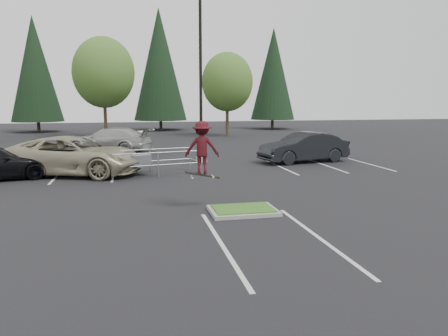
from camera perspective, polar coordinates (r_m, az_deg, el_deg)
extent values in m
plane|color=black|center=(14.59, 2.51, -5.82)|extent=(120.00, 120.00, 0.00)
cube|color=gray|center=(14.58, 2.51, -5.59)|extent=(2.20, 1.60, 0.12)
cube|color=#295E1D|center=(14.56, 2.51, -5.31)|extent=(1.95, 1.35, 0.05)
cube|color=beige|center=(22.98, -14.19, -0.62)|extent=(0.12, 5.20, 0.01)
cube|color=beige|center=(23.25, -20.85, -0.83)|extent=(0.12, 5.20, 0.01)
cube|color=beige|center=(24.33, 7.49, 0.10)|extent=(0.12, 5.20, 0.01)
cube|color=beige|center=(25.35, 13.26, 0.29)|extent=(0.12, 5.20, 0.01)
cube|color=beige|center=(26.61, 18.53, 0.46)|extent=(0.12, 5.20, 0.01)
cube|color=beige|center=(11.50, -0.33, -9.91)|extent=(0.12, 6.00, 0.01)
cube|color=beige|center=(12.30, 12.24, -8.84)|extent=(0.12, 6.00, 0.01)
cube|color=gray|center=(26.22, -2.98, 1.12)|extent=(0.60, 0.60, 0.30)
cylinder|color=black|center=(26.00, -3.07, 11.77)|extent=(0.18, 0.18, 10.00)
cylinder|color=#38281C|center=(44.27, -15.22, 6.10)|extent=(0.32, 0.32, 3.50)
ellipsoid|color=#336625|center=(44.30, -15.46, 11.93)|extent=(5.89, 5.89, 6.77)
sphere|color=#336625|center=(43.93, -14.65, 11.03)|extent=(3.68, 3.68, 3.68)
sphere|color=#336625|center=(44.70, -16.05, 11.17)|extent=(4.05, 4.05, 4.05)
cylinder|color=#38281C|center=(44.55, 0.43, 6.14)|extent=(0.32, 0.32, 3.04)
ellipsoid|color=#336625|center=(44.52, 0.43, 11.18)|extent=(5.12, 5.12, 5.89)
sphere|color=#336625|center=(44.35, 1.28, 10.36)|extent=(3.20, 3.20, 3.20)
sphere|color=#336625|center=(44.80, -0.32, 10.55)|extent=(3.52, 3.52, 3.52)
cylinder|color=#38281C|center=(54.76, -23.04, 4.99)|extent=(0.36, 0.36, 1.20)
cone|color=black|center=(54.77, -23.47, 11.78)|extent=(5.72, 5.72, 11.80)
cylinder|color=#38281C|center=(54.36, -8.24, 5.59)|extent=(0.36, 0.36, 1.20)
cone|color=black|center=(54.43, -8.42, 13.23)|extent=(6.38, 6.38, 13.30)
cylinder|color=#38281C|center=(56.06, 6.32, 5.72)|extent=(0.36, 0.36, 1.20)
cone|color=black|center=(56.06, 6.44, 12.11)|extent=(5.50, 5.50, 11.30)
cylinder|color=#909498|center=(20.71, -14.38, 0.08)|extent=(0.07, 0.07, 1.25)
cylinder|color=#909498|center=(22.20, -15.05, 0.64)|extent=(0.07, 0.07, 1.25)
cylinder|color=#909498|center=(21.17, -8.58, 0.46)|extent=(0.07, 0.07, 1.25)
cylinder|color=#909498|center=(22.63, -9.61, 0.98)|extent=(0.07, 0.07, 1.25)
cylinder|color=#909498|center=(21.85, -3.08, 0.80)|extent=(0.07, 0.07, 1.25)
cylinder|color=#909498|center=(23.26, -4.42, 1.29)|extent=(0.07, 0.07, 1.25)
cylinder|color=#909498|center=(21.18, -8.58, 0.38)|extent=(4.26, 0.96, 0.05)
cylinder|color=#909498|center=(21.10, -8.62, 1.99)|extent=(4.26, 0.96, 0.05)
cylinder|color=#909498|center=(22.64, -9.61, 0.91)|extent=(4.26, 0.96, 0.05)
cylinder|color=#909498|center=(22.56, -9.65, 2.41)|extent=(4.26, 0.96, 0.05)
cube|color=#909498|center=(21.72, -10.79, 1.03)|extent=(1.02, 0.75, 0.52)
cube|color=black|center=(15.07, -2.84, -0.90)|extent=(1.19, 0.44, 0.29)
cylinder|color=silver|center=(14.91, -4.13, -1.28)|extent=(0.07, 0.04, 0.07)
cylinder|color=silver|center=(15.14, -4.26, -1.12)|extent=(0.07, 0.04, 0.07)
cylinder|color=silver|center=(15.02, -1.41, -1.18)|extent=(0.07, 0.04, 0.07)
cylinder|color=silver|center=(15.25, -1.57, -1.02)|extent=(0.07, 0.04, 0.07)
imported|color=maroon|center=(14.93, -2.87, 2.69)|extent=(1.27, 0.88, 1.80)
imported|color=tan|center=(22.97, -19.28, 1.55)|extent=(7.55, 5.30, 1.91)
imported|color=black|center=(26.51, 10.38, 2.68)|extent=(5.64, 2.85, 1.77)
imported|color=#B1B1AB|center=(31.82, -14.57, 3.54)|extent=(6.48, 4.74, 1.74)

